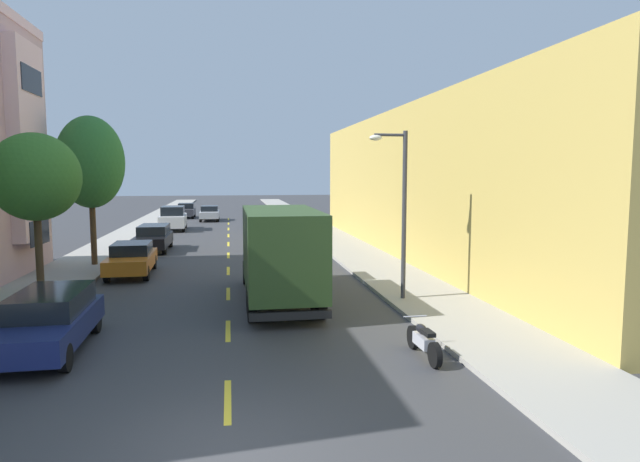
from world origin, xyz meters
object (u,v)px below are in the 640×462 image
at_px(delivery_box_truck, 279,249).
at_px(parked_wagon_navy, 49,320).
at_px(street_tree_second, 35,177).
at_px(parked_sedan_orange, 132,258).
at_px(parked_hatchback_charcoal, 186,211).
at_px(parked_pickup_champagne, 282,220).
at_px(parked_motorcycle, 423,341).
at_px(parked_suv_white, 173,218).
at_px(moving_silver_sedan, 210,213).
at_px(street_lamp, 400,201).
at_px(street_tree_third, 90,163).
at_px(parked_wagon_black, 153,237).

height_order(delivery_box_truck, parked_wagon_navy, delivery_box_truck).
xyz_separation_m(street_tree_second, parked_sedan_orange, (2.15, 5.26, -3.63)).
distance_m(street_tree_second, parked_hatchback_charcoal, 38.30).
bearing_deg(parked_pickup_champagne, street_tree_second, -114.21).
height_order(parked_wagon_navy, parked_motorcycle, parked_wagon_navy).
height_order(parked_sedan_orange, parked_motorcycle, parked_sedan_orange).
xyz_separation_m(parked_suv_white, parked_pickup_champagne, (8.60, -1.69, -0.16)).
bearing_deg(moving_silver_sedan, parked_pickup_champagne, -60.36).
height_order(parked_suv_white, parked_motorcycle, parked_suv_white).
distance_m(street_lamp, parked_hatchback_charcoal, 41.20).
bearing_deg(delivery_box_truck, street_lamp, -10.86).
bearing_deg(parked_wagon_navy, delivery_box_truck, 35.65).
relative_size(street_tree_second, moving_silver_sedan, 1.28).
height_order(delivery_box_truck, parked_pickup_champagne, delivery_box_truck).
distance_m(street_tree_second, delivery_box_truck, 8.62).
distance_m(street_lamp, delivery_box_truck, 4.53).
xyz_separation_m(delivery_box_truck, moving_silver_sedan, (-3.60, 35.15, -1.14)).
height_order(street_tree_third, parked_wagon_black, street_tree_third).
bearing_deg(parked_hatchback_charcoal, parked_motorcycle, -78.76).
bearing_deg(street_tree_third, parked_hatchback_charcoal, 86.06).
bearing_deg(street_tree_second, delivery_box_truck, -6.61).
distance_m(parked_suv_white, parked_wagon_black, 12.08).
xyz_separation_m(street_lamp, parked_pickup_champagne, (-1.71, 25.36, -2.75)).
bearing_deg(parked_wagon_navy, moving_silver_sedan, 86.12).
relative_size(parked_sedan_orange, parked_motorcycle, 2.22).
bearing_deg(parked_pickup_champagne, street_tree_third, -123.75).
bearing_deg(parked_wagon_navy, parked_sedan_orange, 88.73).
height_order(delivery_box_truck, parked_sedan_orange, delivery_box_truck).
xyz_separation_m(parked_hatchback_charcoal, parked_pickup_champagne, (8.53, -14.45, 0.07)).
distance_m(street_tree_third, parked_hatchback_charcoal, 30.72).
bearing_deg(parked_wagon_black, moving_silver_sedan, 83.10).
bearing_deg(moving_silver_sedan, parked_wagon_navy, -93.88).
bearing_deg(parked_sedan_orange, parked_pickup_champagne, 65.22).
bearing_deg(parked_sedan_orange, parked_suv_white, 90.35).
distance_m(parked_pickup_champagne, parked_sedan_orange, 20.22).
distance_m(street_tree_third, parked_wagon_black, 7.25).
bearing_deg(parked_hatchback_charcoal, moving_silver_sedan, -57.03).
bearing_deg(street_tree_second, parked_wagon_navy, -70.73).
bearing_deg(parked_suv_white, delivery_box_truck, -76.77).
distance_m(street_lamp, parked_pickup_champagne, 25.56).
xyz_separation_m(street_tree_second, parked_motorcycle, (11.15, -7.53, -3.97)).
height_order(parked_suv_white, parked_sedan_orange, parked_suv_white).
distance_m(delivery_box_truck, parked_hatchback_charcoal, 39.51).
distance_m(delivery_box_truck, parked_sedan_orange, 8.75).
xyz_separation_m(parked_suv_white, moving_silver_sedan, (2.58, 8.89, -0.24)).
height_order(street_tree_second, street_tree_third, street_tree_third).
bearing_deg(street_tree_second, parked_pickup_champagne, 65.79).
relative_size(delivery_box_truck, parked_wagon_navy, 1.69).
distance_m(parked_pickup_champagne, moving_silver_sedan, 12.17).
height_order(parked_pickup_champagne, parked_motorcycle, parked_pickup_champagne).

